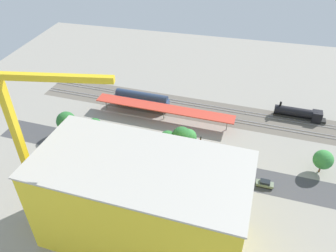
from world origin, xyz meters
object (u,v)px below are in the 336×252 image
at_px(freight_coach_far, 142,99).
at_px(construction_building, 142,202).
at_px(street_tree_0, 323,160).
at_px(platform_canopy_near, 164,108).
at_px(street_tree_1, 168,139).
at_px(street_tree_5, 95,125).
at_px(street_tree_2, 182,136).
at_px(box_truck_0, 199,189).
at_px(parked_car_4, 164,168).
at_px(parked_car_0, 265,184).
at_px(tower_crane, 28,140).
at_px(parked_car_3, 189,173).
at_px(locomotive, 300,114).
at_px(traffic_light, 200,144).
at_px(parked_car_1, 239,181).
at_px(parked_car_5, 142,163).
at_px(parked_car_2, 211,175).
at_px(street_tree_3, 188,137).
at_px(street_tree_4, 66,121).

distance_m(freight_coach_far, construction_building, 51.87).
bearing_deg(street_tree_0, platform_canopy_near, -16.62).
bearing_deg(street_tree_1, street_tree_5, -2.88).
bearing_deg(street_tree_2, street_tree_1, 9.69).
relative_size(platform_canopy_near, box_truck_0, 5.25).
bearing_deg(parked_car_4, construction_building, 91.94).
xyz_separation_m(parked_car_0, parked_car_4, (26.41, 0.43, 0.01)).
xyz_separation_m(construction_building, tower_crane, (23.13, -0.32, 11.57)).
distance_m(platform_canopy_near, tower_crane, 49.53).
bearing_deg(parked_car_0, parked_car_3, 2.72).
xyz_separation_m(locomotive, parked_car_3, (30.26, 34.56, -1.11)).
height_order(tower_crane, box_truck_0, tower_crane).
distance_m(street_tree_1, traffic_light, 9.30).
height_order(locomotive, parked_car_1, locomotive).
height_order(parked_car_5, street_tree_0, street_tree_0).
bearing_deg(street_tree_2, parked_car_2, 140.28).
distance_m(street_tree_3, traffic_light, 4.01).
height_order(street_tree_4, street_tree_5, street_tree_4).
bearing_deg(parked_car_1, locomotive, -116.71).
bearing_deg(parked_car_2, parked_car_4, 0.72).
xyz_separation_m(parked_car_4, traffic_light, (-8.38, -7.63, 3.84)).
xyz_separation_m(parked_car_5, box_truck_0, (-16.81, 6.49, 0.92)).
bearing_deg(parked_car_1, parked_car_0, -175.40).
xyz_separation_m(street_tree_3, street_tree_4, (37.06, 1.00, -0.15)).
bearing_deg(parked_car_5, parked_car_1, 179.23).
height_order(platform_canopy_near, parked_car_0, platform_canopy_near).
relative_size(locomotive, street_tree_4, 2.06).
bearing_deg(parked_car_3, street_tree_2, -65.76).
xyz_separation_m(freight_coach_far, street_tree_3, (-19.83, 19.35, 2.13)).
bearing_deg(parked_car_2, parked_car_0, -178.88).
xyz_separation_m(platform_canopy_near, parked_car_4, (-6.07, 23.25, -3.45)).
xyz_separation_m(street_tree_1, street_tree_5, (22.53, -1.13, -0.06)).
relative_size(tower_crane, traffic_light, 5.22).
bearing_deg(parked_car_0, freight_coach_far, -34.00).
xyz_separation_m(parked_car_4, street_tree_4, (32.37, -8.11, 4.23)).
bearing_deg(traffic_light, tower_crane, 41.97).
bearing_deg(street_tree_2, construction_building, 85.45).
height_order(tower_crane, street_tree_2, tower_crane).
bearing_deg(locomotive, platform_canopy_near, 14.04).
relative_size(box_truck_0, traffic_light, 1.24).
distance_m(freight_coach_far, parked_car_0, 50.17).
height_order(street_tree_0, street_tree_1, street_tree_1).
height_order(parked_car_1, tower_crane, tower_crane).
height_order(street_tree_0, street_tree_3, street_tree_3).
height_order(tower_crane, street_tree_0, tower_crane).
xyz_separation_m(parked_car_4, street_tree_5, (23.45, -8.67, 3.97)).
height_order(construction_building, street_tree_4, construction_building).
height_order(freight_coach_far, street_tree_1, street_tree_1).
bearing_deg(street_tree_2, box_truck_0, 117.24).
distance_m(freight_coach_far, street_tree_0, 58.98).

